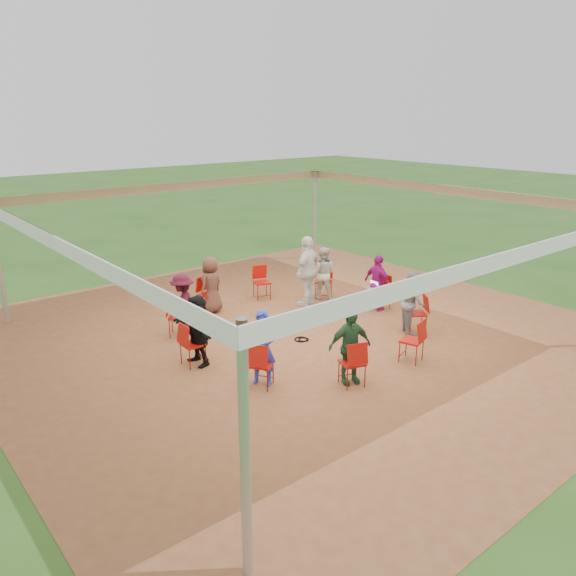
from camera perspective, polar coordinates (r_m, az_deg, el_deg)
ground at (r=12.98m, az=1.05°, el=-4.64°), size 80.00×80.00×0.00m
dirt_patch at (r=12.98m, az=1.06°, el=-4.61°), size 13.00×13.00×0.00m
tent at (r=12.29m, az=1.12°, el=5.67°), size 10.33×10.33×3.00m
chair_0 at (r=14.62m, az=9.37°, el=-0.45°), size 0.45×0.43×0.90m
chair_1 at (r=15.35m, az=3.65°, el=0.62°), size 0.60×0.60×0.90m
chair_2 at (r=15.27m, az=-2.67°, el=0.55°), size 0.54×0.55×0.90m
chair_3 at (r=14.40m, az=-8.12°, el=-0.67°), size 0.53×0.54×0.90m
chair_4 at (r=12.96m, az=-11.09°, el=-2.89°), size 0.60×0.60×0.90m
chair_5 at (r=11.41m, az=-9.65°, el=-5.67°), size 0.45×0.43×0.90m
chair_6 at (r=10.40m, az=-2.78°, el=-7.77°), size 0.60×0.60×0.90m
chair_7 at (r=10.52m, az=6.53°, el=-7.57°), size 0.54×0.55×0.90m
chair_8 at (r=11.68m, az=12.46°, el=-5.27°), size 0.53×0.54×0.90m
chair_9 at (r=13.26m, az=12.94°, el=-2.54°), size 0.60×0.60×0.90m
person_seated_0 at (r=14.45m, az=9.10°, el=0.52°), size 0.45×0.86×1.45m
person_seated_1 at (r=15.15m, az=3.57°, el=1.51°), size 0.74×0.81×1.45m
person_seated_2 at (r=14.23m, az=-7.81°, el=0.32°), size 0.79×0.58×1.45m
person_seated_3 at (r=12.85m, az=-10.63°, el=-1.72°), size 0.93×1.03×1.45m
person_seated_4 at (r=11.35m, az=-9.20°, el=-4.23°), size 0.53×1.35×1.45m
person_seated_5 at (r=10.39m, az=-2.59°, el=-6.10°), size 0.59×0.63×1.45m
person_seated_6 at (r=10.51m, az=6.29°, el=-5.93°), size 0.94×0.69×1.45m
person_seated_7 at (r=13.14m, az=12.51°, el=-1.40°), size 0.75×0.81×1.45m
standing_person at (r=14.61m, az=2.02°, el=1.75°), size 1.21×0.89×1.85m
cable_coil at (r=12.60m, az=1.43°, el=-5.24°), size 0.33×0.33×0.03m
laptop at (r=14.35m, az=8.64°, el=0.19°), size 0.24×0.30×0.20m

